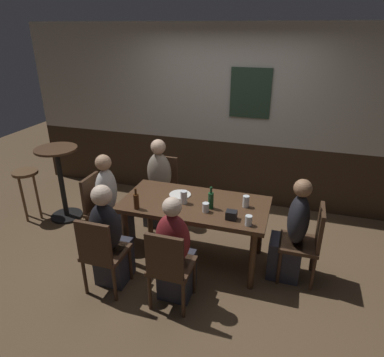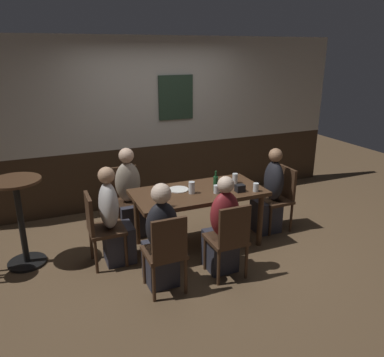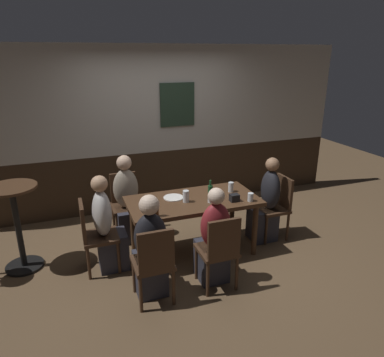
{
  "view_description": "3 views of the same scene",
  "coord_description": "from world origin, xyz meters",
  "px_view_note": "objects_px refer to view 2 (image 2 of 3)",
  "views": [
    {
      "loc": [
        0.98,
        -3.24,
        2.54
      ],
      "look_at": [
        -0.07,
        0.13,
        0.97
      ],
      "focal_mm": 32.15,
      "sensor_mm": 36.0,
      "label": 1
    },
    {
      "loc": [
        -1.81,
        -4.04,
        2.41
      ],
      "look_at": [
        -0.11,
        -0.05,
        0.93
      ],
      "focal_mm": 35.73,
      "sensor_mm": 36.0,
      "label": 2
    },
    {
      "loc": [
        -1.42,
        -3.85,
        2.47
      ],
      "look_at": [
        -0.01,
        0.01,
        1.01
      ],
      "focal_mm": 33.38,
      "sensor_mm": 36.0,
      "label": 3
    }
  ],
  "objects_px": {
    "chair_left_near": "(166,250)",
    "person_mid_near": "(222,232)",
    "highball_clear": "(256,188)",
    "plate_white_large": "(178,189)",
    "person_left_near": "(161,243)",
    "condiment_caddy": "(240,188)",
    "dining_table": "(198,197)",
    "side_bar_table": "(20,216)",
    "pint_glass_amber": "(217,190)",
    "chair_left_far": "(127,195)",
    "tumbler_water": "(192,188)",
    "pint_glass_pale": "(235,179)",
    "chair_mid_near": "(229,237)",
    "person_head_east": "(270,197)",
    "beer_bottle_green": "(216,183)",
    "chair_head_east": "(280,195)",
    "person_left_far": "(129,199)",
    "chair_head_west": "(100,226)",
    "person_head_west": "(114,223)",
    "beer_bottle_brown": "(164,199)"
  },
  "relations": [
    {
      "from": "chair_head_east",
      "to": "person_left_far",
      "type": "distance_m",
      "value": 2.06
    },
    {
      "from": "dining_table",
      "to": "pint_glass_pale",
      "type": "height_order",
      "value": "pint_glass_pale"
    },
    {
      "from": "dining_table",
      "to": "chair_left_near",
      "type": "relative_size",
      "value": 1.85
    },
    {
      "from": "person_mid_near",
      "to": "pint_glass_pale",
      "type": "height_order",
      "value": "person_mid_near"
    },
    {
      "from": "person_head_east",
      "to": "chair_head_east",
      "type": "bearing_deg",
      "value": 0.0
    },
    {
      "from": "person_left_near",
      "to": "side_bar_table",
      "type": "distance_m",
      "value": 1.69
    },
    {
      "from": "person_mid_near",
      "to": "person_left_near",
      "type": "bearing_deg",
      "value": -179.9
    },
    {
      "from": "pint_glass_amber",
      "to": "side_bar_table",
      "type": "bearing_deg",
      "value": 166.78
    },
    {
      "from": "chair_left_near",
      "to": "beer_bottle_green",
      "type": "height_order",
      "value": "beer_bottle_green"
    },
    {
      "from": "condiment_caddy",
      "to": "person_left_near",
      "type": "bearing_deg",
      "value": -159.82
    },
    {
      "from": "person_head_east",
      "to": "pint_glass_pale",
      "type": "xyz_separation_m",
      "value": [
        -0.51,
        0.07,
        0.31
      ]
    },
    {
      "from": "chair_left_near",
      "to": "person_mid_near",
      "type": "distance_m",
      "value": 0.74
    },
    {
      "from": "pint_glass_amber",
      "to": "chair_left_far",
      "type": "bearing_deg",
      "value": 132.09
    },
    {
      "from": "chair_head_east",
      "to": "pint_glass_amber",
      "type": "xyz_separation_m",
      "value": [
        -1.06,
        -0.16,
        0.29
      ]
    },
    {
      "from": "person_head_east",
      "to": "side_bar_table",
      "type": "height_order",
      "value": "person_head_east"
    },
    {
      "from": "chair_head_east",
      "to": "person_head_west",
      "type": "bearing_deg",
      "value": 180.0
    },
    {
      "from": "pint_glass_pale",
      "to": "beer_bottle_green",
      "type": "distance_m",
      "value": 0.38
    },
    {
      "from": "chair_mid_near",
      "to": "chair_head_east",
      "type": "height_order",
      "value": "same"
    },
    {
      "from": "person_left_near",
      "to": "chair_left_far",
      "type": "bearing_deg",
      "value": 90.0
    },
    {
      "from": "chair_head_west",
      "to": "pint_glass_amber",
      "type": "bearing_deg",
      "value": -6.55
    },
    {
      "from": "person_mid_near",
      "to": "beer_bottle_brown",
      "type": "relative_size",
      "value": 4.83
    },
    {
      "from": "highball_clear",
      "to": "plate_white_large",
      "type": "height_order",
      "value": "highball_clear"
    },
    {
      "from": "chair_mid_near",
      "to": "person_head_west",
      "type": "height_order",
      "value": "person_head_west"
    },
    {
      "from": "highball_clear",
      "to": "beer_bottle_brown",
      "type": "relative_size",
      "value": 0.44
    },
    {
      "from": "chair_head_west",
      "to": "beer_bottle_brown",
      "type": "distance_m",
      "value": 0.82
    },
    {
      "from": "chair_mid_near",
      "to": "person_mid_near",
      "type": "height_order",
      "value": "person_mid_near"
    },
    {
      "from": "person_left_far",
      "to": "person_head_east",
      "type": "relative_size",
      "value": 1.02
    },
    {
      "from": "person_mid_near",
      "to": "side_bar_table",
      "type": "height_order",
      "value": "person_mid_near"
    },
    {
      "from": "pint_glass_pale",
      "to": "condiment_caddy",
      "type": "relative_size",
      "value": 1.18
    },
    {
      "from": "tumbler_water",
      "to": "plate_white_large",
      "type": "xyz_separation_m",
      "value": [
        -0.11,
        0.17,
        -0.06
      ]
    },
    {
      "from": "person_left_near",
      "to": "condiment_caddy",
      "type": "relative_size",
      "value": 10.59
    },
    {
      "from": "person_left_far",
      "to": "tumbler_water",
      "type": "relative_size",
      "value": 8.05
    },
    {
      "from": "person_left_near",
      "to": "pint_glass_pale",
      "type": "xyz_separation_m",
      "value": [
        1.27,
        0.73,
        0.3
      ]
    },
    {
      "from": "tumbler_water",
      "to": "beer_bottle_green",
      "type": "bearing_deg",
      "value": -4.36
    },
    {
      "from": "chair_left_near",
      "to": "chair_head_west",
      "type": "distance_m",
      "value": 0.97
    },
    {
      "from": "side_bar_table",
      "to": "beer_bottle_green",
      "type": "bearing_deg",
      "value": -10.86
    },
    {
      "from": "chair_mid_near",
      "to": "chair_left_far",
      "type": "bearing_deg",
      "value": 113.6
    },
    {
      "from": "chair_mid_near",
      "to": "dining_table",
      "type": "bearing_deg",
      "value": 90.0
    },
    {
      "from": "chair_left_far",
      "to": "person_head_west",
      "type": "xyz_separation_m",
      "value": [
        -0.35,
        -0.82,
        0.0
      ]
    },
    {
      "from": "person_head_east",
      "to": "highball_clear",
      "type": "distance_m",
      "value": 0.6
    },
    {
      "from": "dining_table",
      "to": "side_bar_table",
      "type": "height_order",
      "value": "side_bar_table"
    },
    {
      "from": "chair_left_far",
      "to": "person_left_near",
      "type": "xyz_separation_m",
      "value": [
        -0.0,
        -1.48,
        -0.0
      ]
    },
    {
      "from": "chair_left_far",
      "to": "person_left_far",
      "type": "relative_size",
      "value": 0.74
    },
    {
      "from": "person_mid_near",
      "to": "person_head_west",
      "type": "height_order",
      "value": "person_head_west"
    },
    {
      "from": "dining_table",
      "to": "chair_left_near",
      "type": "height_order",
      "value": "chair_left_near"
    },
    {
      "from": "chair_head_west",
      "to": "plate_white_large",
      "type": "height_order",
      "value": "chair_head_west"
    },
    {
      "from": "tumbler_water",
      "to": "beer_bottle_brown",
      "type": "distance_m",
      "value": 0.52
    },
    {
      "from": "pint_glass_amber",
      "to": "condiment_caddy",
      "type": "bearing_deg",
      "value": -12.97
    },
    {
      "from": "chair_left_far",
      "to": "beer_bottle_brown",
      "type": "distance_m",
      "value": 1.2
    },
    {
      "from": "chair_left_far",
      "to": "side_bar_table",
      "type": "distance_m",
      "value": 1.42
    }
  ]
}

